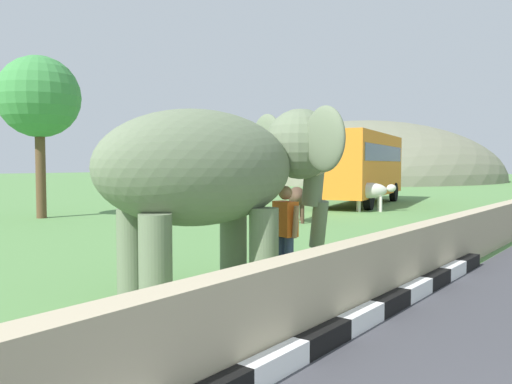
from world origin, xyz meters
TOP-DOWN VIEW (x-y plane):
  - barrier_parapet at (2.00, 3.73)m, footprint 28.00×0.36m
  - elephant at (2.86, 5.79)m, footprint 4.07×3.04m
  - person_handler at (4.10, 5.46)m, footprint 0.34×0.65m
  - bus_orange at (20.55, 12.33)m, footprint 9.47×4.43m
  - cow_near at (17.27, 10.18)m, footprint 1.48×1.75m
  - cow_mid at (12.09, 10.50)m, footprint 1.78×1.45m
  - tree_distant at (7.30, 18.71)m, footprint 2.99×2.99m
  - hill_east at (55.00, 28.65)m, footprint 38.90×31.12m

SIDE VIEW (x-z plane):
  - hill_east at x=55.00m, z-range -7.17..7.17m
  - barrier_parapet at x=2.00m, z-range 0.00..1.00m
  - cow_near at x=17.27m, z-range 0.26..1.48m
  - cow_mid at x=12.09m, z-range 0.26..1.48m
  - person_handler at x=4.10m, z-range 0.10..1.75m
  - elephant at x=2.86m, z-range 0.45..3.37m
  - bus_orange at x=20.55m, z-range 0.33..3.83m
  - tree_distant at x=7.30m, z-range 1.45..7.44m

